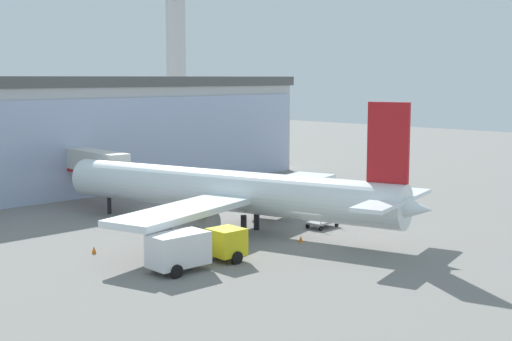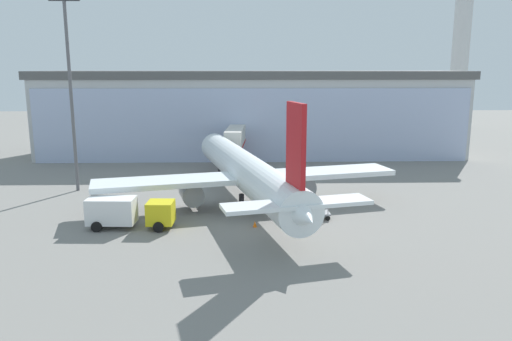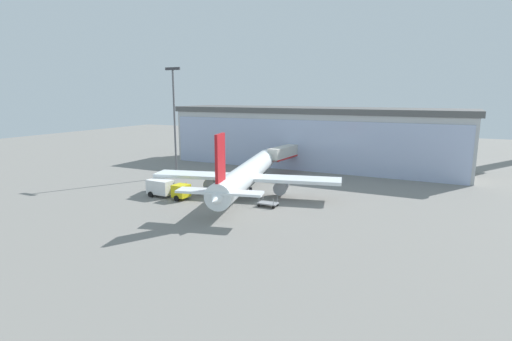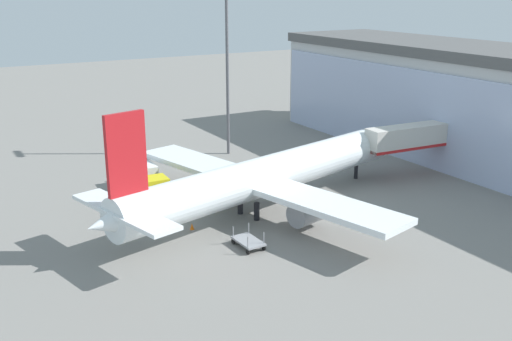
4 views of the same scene
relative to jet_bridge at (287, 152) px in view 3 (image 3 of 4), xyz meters
name	(u,v)px [view 3 (image 3 of 4)]	position (x,y,z in m)	size (l,w,h in m)	color
ground	(228,207)	(2.35, -28.08, -4.17)	(240.00, 240.00, 0.00)	gray
terminal_building	(314,137)	(2.36, 10.07, 2.36)	(65.40, 14.84, 13.04)	#BABABA
jet_bridge	(287,152)	(0.00, 0.00, 0.00)	(3.08, 12.64, 5.54)	beige
apron_light_mast	(174,114)	(-17.68, -13.70, 8.04)	(3.20, 0.40, 20.85)	#59595E
airplane	(247,174)	(1.25, -20.05, -0.88)	(29.91, 35.46, 11.12)	white
catering_truck	(167,188)	(-9.04, -27.38, -2.70)	(7.39, 2.77, 2.65)	yellow
baggage_cart	(268,203)	(7.33, -25.11, -3.66)	(2.85, 1.69, 1.50)	gray
safety_cone_nose	(227,204)	(1.85, -27.44, -3.89)	(0.36, 0.36, 0.55)	orange
safety_cone_wingtip	(186,183)	(-11.61, -18.92, -3.89)	(0.36, 0.36, 0.55)	orange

